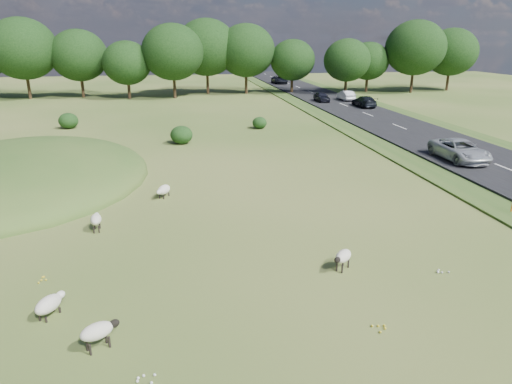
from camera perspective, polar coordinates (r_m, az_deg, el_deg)
ground at (r=39.22m, az=-6.88°, el=5.83°), size 160.00×160.00×0.00m
mound at (r=33.03m, az=-27.31°, el=1.42°), size 16.00×20.00×4.00m
road at (r=53.59m, az=14.61°, el=8.95°), size 8.00×150.00×0.25m
treeline at (r=73.69m, az=-9.54°, el=16.81°), size 96.28×14.66×11.70m
shrubs at (r=44.61m, az=-13.51°, el=7.98°), size 20.57×10.92×1.56m
sheep_0 at (r=16.61m, az=-24.44°, el=-12.61°), size 0.98×1.27×0.72m
sheep_1 at (r=14.49m, az=-19.14°, el=-16.10°), size 1.20×0.93×0.85m
sheep_2 at (r=26.38m, az=-11.48°, el=0.26°), size 0.97×1.28×0.72m
sheep_3 at (r=22.66m, az=-19.37°, el=-3.24°), size 0.56×1.14×0.81m
sheep_4 at (r=18.19m, az=10.80°, el=-7.93°), size 1.06×1.04×0.82m
car_1 at (r=65.55m, az=8.21°, el=11.71°), size 1.54×3.83×1.30m
car_2 at (r=67.43m, az=11.17°, el=11.76°), size 1.43×4.09×1.35m
car_3 at (r=61.29m, az=13.37°, el=10.97°), size 1.94×4.76×1.38m
car_4 at (r=91.69m, az=2.94°, el=13.85°), size 2.42×5.25×1.46m
car_5 at (r=36.10m, az=24.12°, el=4.82°), size 2.43×5.27×1.47m
car_6 at (r=101.09m, az=4.00°, el=14.29°), size 2.10×5.17×1.50m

